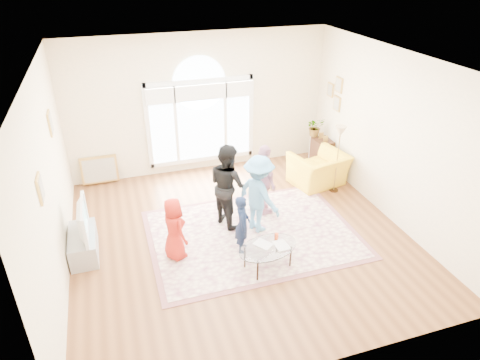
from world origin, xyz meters
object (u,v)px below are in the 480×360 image
object	(u,v)px
area_rug	(252,234)
armchair	(318,169)
coffee_table	(268,248)
tv_console	(83,244)
television	(79,220)

from	to	relation	value
area_rug	armchair	distance (m)	2.52
area_rug	coffee_table	bearing A→B (deg)	-94.16
tv_console	television	size ratio (longest dim) A/B	1.00
tv_console	armchair	bearing A→B (deg)	12.05
area_rug	tv_console	distance (m)	3.01
area_rug	armchair	xyz separation A→B (m)	(2.06, 1.41, 0.36)
area_rug	tv_console	world-z (taller)	tv_console
tv_console	coffee_table	xyz separation A→B (m)	(2.91, -1.30, 0.19)
area_rug	tv_console	size ratio (longest dim) A/B	3.60
area_rug	coffee_table	xyz separation A→B (m)	(-0.07, -0.97, 0.39)
coffee_table	tv_console	bearing A→B (deg)	141.44
area_rug	television	distance (m)	3.07
area_rug	coffee_table	size ratio (longest dim) A/B	3.07
coffee_table	armchair	world-z (taller)	armchair
tv_console	television	bearing A→B (deg)	-0.00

